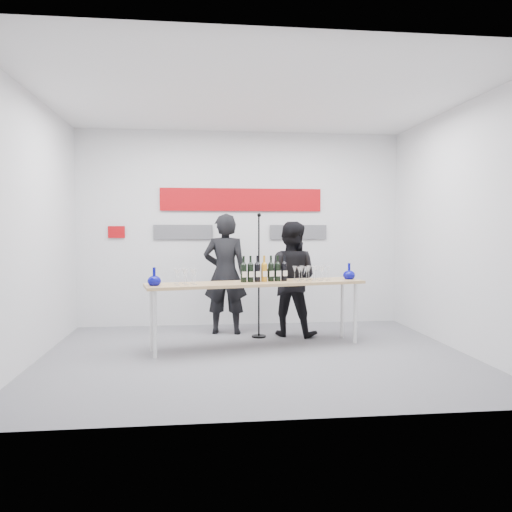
% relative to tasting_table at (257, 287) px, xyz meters
% --- Properties ---
extents(ground, '(5.00, 5.00, 0.00)m').
position_rel_tasting_table_xyz_m(ground, '(-0.06, -0.43, -0.77)').
color(ground, slate).
rests_on(ground, ground).
extents(back_wall, '(5.00, 0.04, 3.00)m').
position_rel_tasting_table_xyz_m(back_wall, '(-0.06, 1.57, 0.73)').
color(back_wall, silver).
rests_on(back_wall, ground).
extents(signage, '(3.38, 0.02, 0.79)m').
position_rel_tasting_table_xyz_m(signage, '(-0.12, 1.54, 1.04)').
color(signage, '#AA070D').
rests_on(signage, back_wall).
extents(tasting_table, '(2.82, 1.06, 0.83)m').
position_rel_tasting_table_xyz_m(tasting_table, '(0.00, 0.00, 0.00)').
color(tasting_table, tan).
rests_on(tasting_table, ground).
extents(wine_bottles, '(0.62, 0.19, 0.33)m').
position_rel_tasting_table_xyz_m(wine_bottles, '(0.10, 0.04, 0.23)').
color(wine_bottles, black).
rests_on(wine_bottles, tasting_table).
extents(decanter_left, '(0.16, 0.16, 0.21)m').
position_rel_tasting_table_xyz_m(decanter_left, '(-1.25, -0.27, 0.17)').
color(decanter_left, '#070887').
rests_on(decanter_left, tasting_table).
extents(decanter_right, '(0.16, 0.16, 0.21)m').
position_rel_tasting_table_xyz_m(decanter_right, '(1.26, 0.21, 0.17)').
color(decanter_right, '#070887').
rests_on(decanter_right, tasting_table).
extents(glasses_left, '(0.29, 0.26, 0.18)m').
position_rel_tasting_table_xyz_m(glasses_left, '(-0.89, -0.17, 0.15)').
color(glasses_left, silver).
rests_on(glasses_left, tasting_table).
extents(glasses_right, '(0.49, 0.30, 0.18)m').
position_rel_tasting_table_xyz_m(glasses_right, '(0.73, 0.14, 0.15)').
color(glasses_right, silver).
rests_on(glasses_right, tasting_table).
extents(presenter_left, '(0.68, 0.50, 1.71)m').
position_rel_tasting_table_xyz_m(presenter_left, '(-0.35, 0.88, 0.09)').
color(presenter_left, black).
rests_on(presenter_left, ground).
extents(presenter_right, '(0.96, 0.87, 1.60)m').
position_rel_tasting_table_xyz_m(presenter_right, '(0.55, 0.66, 0.03)').
color(presenter_right, black).
rests_on(presenter_right, ground).
extents(mic_stand, '(0.20, 0.20, 1.71)m').
position_rel_tasting_table_xyz_m(mic_stand, '(0.09, 0.58, -0.24)').
color(mic_stand, black).
rests_on(mic_stand, ground).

